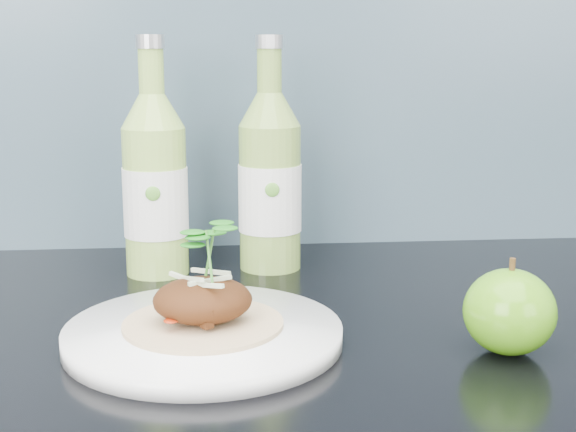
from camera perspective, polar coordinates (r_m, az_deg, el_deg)
name	(u,v)px	position (r m, az deg, el deg)	size (l,w,h in m)	color
dinner_plate	(203,334)	(0.71, -6.03, -8.37)	(0.30, 0.30, 0.02)	white
pork_taco	(203,295)	(0.70, -6.10, -5.64)	(0.14, 0.14, 0.10)	tan
green_apple	(509,312)	(0.70, 15.47, -6.58)	(0.10, 0.10, 0.08)	#368B0F
cider_bottle_left	(155,186)	(0.91, -9.43, 2.14)	(0.08, 0.08, 0.27)	#97C351
cider_bottle_right	(270,182)	(0.92, -1.29, 2.42)	(0.09, 0.09, 0.27)	#7FA545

